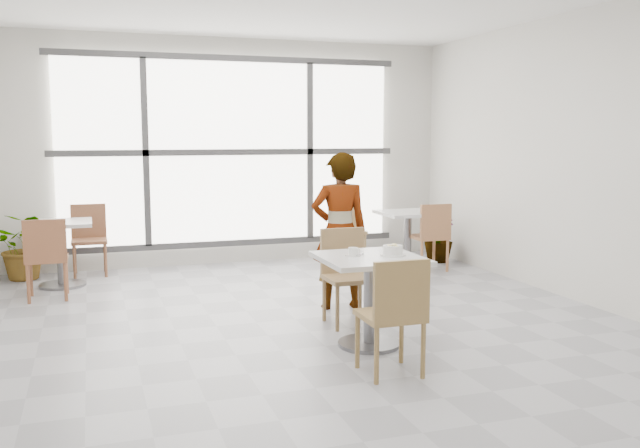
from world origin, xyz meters
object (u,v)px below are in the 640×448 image
object	(u,v)px
main_table	(370,283)
person	(340,231)
coffee_cup	(353,252)
bg_chair_right_near	(432,232)
chair_far	(346,269)
bg_table_right	(408,232)
oatmeal_bowl	(393,250)
bg_chair_right_far	(345,226)
plant_right	(438,237)
plant_left	(26,246)
chair_near	(395,309)
bg_chair_left_near	(46,254)
bg_table_left	(61,244)
bg_chair_left_far	(89,234)

from	to	relation	value
main_table	person	xyz separation A→B (m)	(0.19, 1.25, 0.26)
coffee_cup	bg_chair_right_near	xyz separation A→B (m)	(2.06, 2.56, -0.28)
chair_far	bg_table_right	bearing A→B (deg)	52.02
chair_far	oatmeal_bowl	size ratio (longest dim) A/B	4.14
bg_chair_right_far	bg_table_right	bearing A→B (deg)	-51.14
plant_right	plant_left	bearing A→B (deg)	173.95
chair_near	bg_chair_right_near	size ratio (longest dim) A/B	1.00
bg_chair_right_near	coffee_cup	bearing A→B (deg)	51.06
main_table	chair_near	size ratio (longest dim) A/B	0.92
chair_near	bg_chair_left_near	size ratio (longest dim) A/B	1.00
bg_table_left	bg_chair_left_far	bearing A→B (deg)	63.59
chair_far	bg_table_right	distance (m)	2.68
main_table	bg_chair_right_near	distance (m)	3.26
plant_left	plant_right	bearing A→B (deg)	-6.05
bg_chair_left_near	bg_chair_left_far	size ratio (longest dim) A/B	1.00
bg_chair_left_near	plant_left	distance (m)	1.26
oatmeal_bowl	bg_chair_right_near	xyz separation A→B (m)	(1.75, 2.64, -0.29)
bg_chair_left_far	bg_table_left	bearing A→B (deg)	-116.41
bg_table_right	bg_chair_left_far	world-z (taller)	bg_chair_left_far
bg_table_left	bg_chair_left_far	size ratio (longest dim) A/B	0.86
main_table	person	distance (m)	1.29
chair_far	oatmeal_bowl	xyz separation A→B (m)	(0.12, -0.75, 0.29)
chair_near	bg_chair_left_near	bearing A→B (deg)	-52.58
bg_table_right	plant_right	world-z (taller)	bg_table_right
chair_far	bg_chair_right_near	distance (m)	2.66
bg_chair_right_near	bg_chair_left_far	bearing A→B (deg)	-16.25
chair_far	bg_table_left	distance (m)	3.55
bg_chair_left_near	plant_right	distance (m)	5.00
person	plant_right	size ratio (longest dim) A/B	2.27
bg_chair_left_near	chair_near	bearing A→B (deg)	127.42
bg_chair_left_near	bg_chair_right_far	distance (m)	3.89
bg_chair_left_far	chair_near	bearing A→B (deg)	-65.67
bg_chair_right_near	person	bearing A→B (deg)	38.01
bg_chair_right_far	plant_right	world-z (taller)	bg_chair_right_far
bg_chair_left_near	plant_right	bearing A→B (deg)	-172.32
coffee_cup	oatmeal_bowl	bearing A→B (deg)	-15.42
bg_table_left	bg_chair_left_near	xyz separation A→B (m)	(-0.12, -0.68, 0.01)
bg_chair_left_near	bg_chair_right_near	xyz separation A→B (m)	(4.55, 0.11, 0.00)
bg_chair_right_near	plant_right	xyz separation A→B (m)	(0.41, 0.56, -0.16)
coffee_cup	bg_chair_left_far	xyz separation A→B (m)	(-2.06, 3.76, -0.28)
oatmeal_bowl	chair_near	bearing A→B (deg)	-113.25
bg_table_left	bg_table_right	distance (m)	4.22
plant_left	bg_chair_left_near	bearing A→B (deg)	-76.26
oatmeal_bowl	bg_table_right	xyz separation A→B (m)	(1.53, 2.87, -0.31)
chair_far	bg_chair_left_far	world-z (taller)	same
main_table	plant_left	xyz separation A→B (m)	(-2.90, 3.73, -0.12)
chair_far	person	world-z (taller)	person
oatmeal_bowl	person	distance (m)	1.28
bg_table_left	bg_chair_right_near	size ratio (longest dim) A/B	0.86
oatmeal_bowl	coffee_cup	distance (m)	0.32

